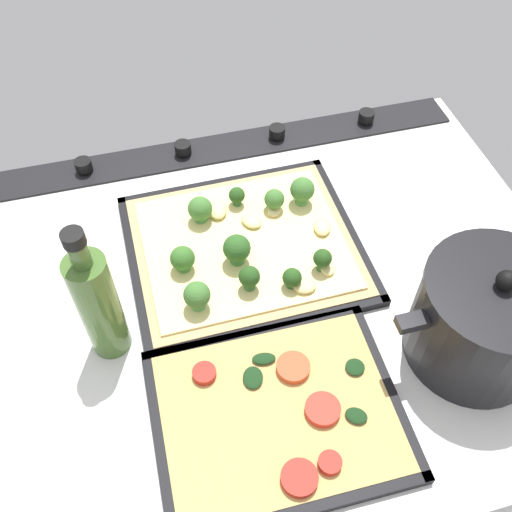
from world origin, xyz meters
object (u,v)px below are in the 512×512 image
(broccoli_pizza, at_px, (245,244))
(cooking_pot, at_px, (485,319))
(baking_tray_front, at_px, (245,250))
(baking_tray_back, at_px, (277,415))
(veggie_pizza_back, at_px, (280,412))
(oil_bottle, at_px, (98,304))

(broccoli_pizza, distance_m, cooking_pot, 0.34)
(baking_tray_front, relative_size, baking_tray_back, 1.13)
(baking_tray_front, distance_m, baking_tray_back, 0.26)
(veggie_pizza_back, bearing_deg, cooking_pot, -174.35)
(baking_tray_back, bearing_deg, broccoli_pizza, -95.57)
(oil_bottle, bearing_deg, baking_tray_back, 139.69)
(baking_tray_back, height_order, cooking_pot, cooking_pot)
(broccoli_pizza, distance_m, veggie_pizza_back, 0.26)
(broccoli_pizza, xyz_separation_m, baking_tray_back, (0.03, 0.26, -0.02))
(broccoli_pizza, xyz_separation_m, cooking_pot, (-0.24, 0.23, 0.05))
(cooking_pot, bearing_deg, veggie_pizza_back, 5.65)
(broccoli_pizza, relative_size, veggie_pizza_back, 1.15)
(baking_tray_front, bearing_deg, veggie_pizza_back, 85.17)
(baking_tray_back, distance_m, cooking_pot, 0.28)
(veggie_pizza_back, relative_size, cooking_pot, 1.13)
(broccoli_pizza, relative_size, cooking_pot, 1.29)
(broccoli_pizza, xyz_separation_m, veggie_pizza_back, (0.02, 0.26, -0.01))
(baking_tray_back, height_order, oil_bottle, oil_bottle)
(baking_tray_front, xyz_separation_m, cooking_pot, (-0.24, 0.23, 0.07))
(baking_tray_front, bearing_deg, broccoli_pizza, 96.08)
(baking_tray_back, relative_size, cooking_pot, 1.23)
(baking_tray_front, relative_size, oil_bottle, 1.55)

